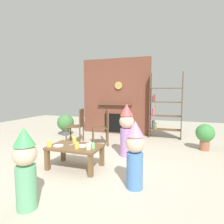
% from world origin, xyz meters
% --- Properties ---
extents(ground_plane, '(12.00, 12.00, 0.00)m').
position_xyz_m(ground_plane, '(0.00, 0.00, 0.00)').
color(ground_plane, '#BCB29E').
extents(brick_fireplace_feature, '(2.20, 0.28, 2.40)m').
position_xyz_m(brick_fireplace_feature, '(-0.45, 2.60, 1.19)').
color(brick_fireplace_feature, brown).
rests_on(brick_fireplace_feature, ground_plane).
extents(bookshelf, '(0.90, 0.28, 1.90)m').
position_xyz_m(bookshelf, '(1.05, 2.40, 0.86)').
color(bookshelf, brown).
rests_on(bookshelf, ground_plane).
extents(coffee_table, '(0.90, 0.57, 0.40)m').
position_xyz_m(coffee_table, '(-0.26, -0.39, 0.33)').
color(coffee_table, brown).
rests_on(coffee_table, ground_plane).
extents(paper_cup_near_left, '(0.08, 0.08, 0.10)m').
position_xyz_m(paper_cup_near_left, '(-0.40, -0.18, 0.44)').
color(paper_cup_near_left, '#F2CC4C').
rests_on(paper_cup_near_left, coffee_table).
extents(paper_cup_near_right, '(0.08, 0.08, 0.11)m').
position_xyz_m(paper_cup_near_right, '(-0.66, -0.58, 0.45)').
color(paper_cup_near_right, '#F2CC4C').
rests_on(paper_cup_near_right, coffee_table).
extents(paper_cup_center, '(0.07, 0.07, 0.09)m').
position_xyz_m(paper_cup_center, '(0.10, -0.43, 0.44)').
color(paper_cup_center, '#8CD18C').
rests_on(paper_cup_center, coffee_table).
extents(paper_cup_far_left, '(0.08, 0.08, 0.10)m').
position_xyz_m(paper_cup_far_left, '(-0.16, -0.52, 0.45)').
color(paper_cup_far_left, '#F2CC4C').
rests_on(paper_cup_far_left, coffee_table).
extents(paper_cup_far_right, '(0.08, 0.08, 0.10)m').
position_xyz_m(paper_cup_far_right, '(0.05, -0.51, 0.45)').
color(paper_cup_far_right, silver).
rests_on(paper_cup_far_right, coffee_table).
extents(paper_plate_front, '(0.18, 0.18, 0.01)m').
position_xyz_m(paper_plate_front, '(-0.14, -0.38, 0.40)').
color(paper_plate_front, white).
rests_on(paper_plate_front, coffee_table).
extents(paper_plate_rear, '(0.17, 0.17, 0.01)m').
position_xyz_m(paper_plate_rear, '(-0.54, -0.49, 0.40)').
color(paper_plate_rear, white).
rests_on(paper_plate_rear, coffee_table).
extents(birthday_cake_slice, '(0.10, 0.10, 0.07)m').
position_xyz_m(birthday_cake_slice, '(-0.03, -0.25, 0.43)').
color(birthday_cake_slice, '#EAC68C').
rests_on(birthday_cake_slice, coffee_table).
extents(table_fork, '(0.04, 0.15, 0.01)m').
position_xyz_m(table_fork, '(-0.36, -0.33, 0.40)').
color(table_fork, silver).
rests_on(table_fork, coffee_table).
extents(child_with_cone_hat, '(0.26, 0.26, 0.95)m').
position_xyz_m(child_with_cone_hat, '(-0.20, -1.61, 0.50)').
color(child_with_cone_hat, '#66B27F').
rests_on(child_with_cone_hat, ground_plane).
extents(child_in_pink, '(0.26, 0.26, 0.94)m').
position_xyz_m(child_in_pink, '(0.87, -0.76, 0.50)').
color(child_in_pink, '#4C7FC6').
rests_on(child_in_pink, ground_plane).
extents(child_by_the_chairs, '(0.30, 0.30, 1.09)m').
position_xyz_m(child_by_the_chairs, '(0.43, 0.51, 0.58)').
color(child_by_the_chairs, '#B27FCC').
rests_on(child_by_the_chairs, ground_plane).
extents(dining_chair_left, '(0.48, 0.48, 0.90)m').
position_xyz_m(dining_chair_left, '(-1.03, 1.13, 0.51)').
color(dining_chair_left, brown).
rests_on(dining_chair_left, ground_plane).
extents(dining_chair_middle, '(0.54, 0.54, 0.90)m').
position_xyz_m(dining_chair_middle, '(-0.33, 1.17, 0.51)').
color(dining_chair_middle, brown).
rests_on(dining_chair_middle, ground_plane).
extents(potted_plant_tall, '(0.41, 0.41, 0.61)m').
position_xyz_m(potted_plant_tall, '(2.04, 1.46, 0.37)').
color(potted_plant_tall, '#9E5B42').
rests_on(potted_plant_tall, ground_plane).
extents(potted_plant_short, '(0.51, 0.51, 0.66)m').
position_xyz_m(potted_plant_short, '(-1.85, 1.80, 0.38)').
color(potted_plant_short, '#4C5660').
rests_on(potted_plant_short, ground_plane).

